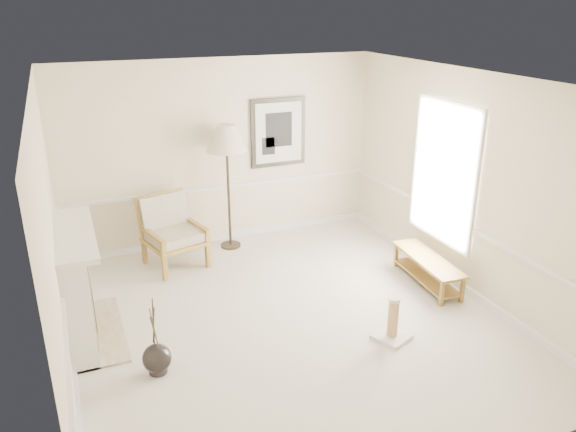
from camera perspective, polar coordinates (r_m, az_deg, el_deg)
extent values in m
plane|color=silver|center=(7.02, -0.01, -10.52)|extent=(5.50, 5.50, 0.00)
cube|color=beige|center=(8.87, -6.82, 6.38)|extent=(5.00, 0.04, 2.90)
cube|color=beige|center=(4.23, 14.62, -11.53)|extent=(5.00, 0.04, 2.90)
cube|color=beige|center=(5.97, -22.83, -2.61)|extent=(0.04, 5.50, 2.90)
cube|color=beige|center=(7.64, 17.64, 3.10)|extent=(0.04, 5.50, 2.90)
cube|color=white|center=(6.03, -0.01, 13.66)|extent=(5.00, 5.50, 0.04)
cube|color=white|center=(9.30, -6.42, -2.01)|extent=(4.95, 0.04, 0.10)
cube|color=white|center=(9.01, -6.64, 2.97)|extent=(4.95, 0.04, 0.05)
cube|color=white|center=(7.89, 15.64, 4.27)|extent=(0.03, 1.20, 1.80)
cube|color=white|center=(7.89, 15.58, 4.26)|extent=(0.05, 1.34, 1.94)
cube|color=black|center=(9.08, -1.00, 8.49)|extent=(0.92, 0.04, 1.10)
cube|color=white|center=(9.05, -0.95, 8.46)|extent=(0.78, 0.01, 0.96)
cube|color=black|center=(9.04, -0.94, 8.76)|extent=(0.45, 0.01, 0.55)
cube|color=white|center=(6.85, -20.77, -6.90)|extent=(0.28, 1.50, 1.25)
cube|color=white|center=(6.58, -21.07, -1.78)|extent=(0.46, 1.64, 0.06)
cube|color=#C6B28E|center=(6.88, -19.49, -7.28)|extent=(0.02, 1.05, 0.95)
cube|color=black|center=(6.94, -19.27, -8.22)|extent=(0.02, 0.62, 0.58)
cube|color=gold|center=(7.07, -18.98, -10.06)|extent=(0.01, 0.66, 0.05)
cube|color=#C6B28E|center=(7.14, -18.84, -11.06)|extent=(0.60, 1.50, 0.03)
sphere|color=black|center=(6.21, -13.17, -13.89)|extent=(0.31, 0.31, 0.31)
cylinder|color=black|center=(6.29, -13.07, -14.87)|extent=(0.20, 0.20, 0.09)
cylinder|color=black|center=(6.00, -13.49, -10.74)|extent=(0.04, 0.13, 0.48)
cylinder|color=black|center=(6.02, -13.46, -11.05)|extent=(0.05, 0.16, 0.40)
cylinder|color=black|center=(5.98, -13.52, -10.43)|extent=(0.03, 0.07, 0.57)
cube|color=olive|center=(8.03, -12.40, -5.04)|extent=(0.08, 0.08, 0.42)
cube|color=olive|center=(8.60, -14.40, -3.39)|extent=(0.08, 0.08, 0.42)
cube|color=olive|center=(8.30, -8.14, -3.83)|extent=(0.08, 0.08, 0.42)
cube|color=olive|center=(8.86, -10.35, -2.32)|extent=(0.08, 0.08, 0.42)
cube|color=olive|center=(8.37, -11.41, -2.51)|extent=(0.95, 0.95, 0.06)
cube|color=olive|center=(8.54, -12.64, 0.37)|extent=(0.80, 0.38, 0.61)
cube|color=olive|center=(8.17, -13.65, -1.87)|extent=(0.27, 0.77, 0.06)
cube|color=olive|center=(8.44, -9.42, -0.79)|extent=(0.27, 0.77, 0.06)
cube|color=white|center=(8.33, -11.46, -1.88)|extent=(0.87, 0.87, 0.13)
cube|color=white|center=(8.48, -12.46, 0.38)|extent=(0.74, 0.40, 0.54)
cylinder|color=black|center=(9.02, -5.84, -2.97)|extent=(0.32, 0.32, 0.03)
cylinder|color=black|center=(8.70, -6.05, 2.41)|extent=(0.04, 0.04, 1.76)
cone|color=beige|center=(8.47, -6.28, 7.89)|extent=(0.77, 0.77, 0.39)
cube|color=olive|center=(7.94, 14.06, -4.29)|extent=(0.50, 1.36, 0.04)
cube|color=olive|center=(8.06, 13.89, -6.00)|extent=(0.43, 1.26, 0.03)
cube|color=olive|center=(7.50, 15.36, -7.64)|extent=(0.05, 0.05, 0.34)
cube|color=olive|center=(7.66, 17.29, -7.22)|extent=(0.05, 0.05, 0.34)
cube|color=olive|center=(8.42, 10.91, -3.95)|extent=(0.05, 0.05, 0.34)
cube|color=olive|center=(8.56, 12.70, -3.66)|extent=(0.05, 0.05, 0.34)
cube|color=white|center=(6.78, 10.48, -11.95)|extent=(0.49, 0.49, 0.05)
cylinder|color=tan|center=(6.65, 10.62, -10.17)|extent=(0.12, 0.12, 0.45)
cylinder|color=white|center=(6.53, 10.76, -8.35)|extent=(0.14, 0.14, 0.04)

